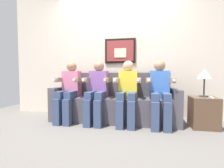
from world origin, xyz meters
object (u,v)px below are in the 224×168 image
Objects in this scene: person_left_center at (97,89)px; spare_remote_on_table at (211,97)px; person_leftmost at (69,89)px; side_table_right at (203,112)px; person_rightmost at (160,90)px; couch at (114,104)px; person_right_center at (127,90)px; table_lamp at (204,75)px.

spare_remote_on_table is (1.86, -0.02, -0.10)m from person_left_center.
person_leftmost reaches higher than side_table_right.
person_rightmost is 2.22× the size of side_table_right.
couch is at bearing 173.32° from spare_remote_on_table.
person_leftmost is at bearing 180.00° from person_right_center.
spare_remote_on_table is at bearing -61.45° from table_lamp.
person_right_center is 2.41× the size of table_lamp.
couch is at bearing 177.78° from table_lamp.
person_rightmost reaches higher than table_lamp.
couch is 5.02× the size of table_lamp.
person_right_center is at bearing 0.00° from person_leftmost.
spare_remote_on_table is at bearing -6.68° from couch.
couch is 1.51m from side_table_right.
table_lamp reaches higher than couch.
spare_remote_on_table is (2.40, -0.02, -0.10)m from person_leftmost.
person_left_center is 1.00× the size of person_right_center.
person_rightmost is at bearing 0.00° from person_leftmost.
person_leftmost is 2.35m from table_lamp.
spare_remote_on_table is at bearing -0.41° from person_leftmost.
person_leftmost is at bearing 180.00° from person_rightmost.
person_leftmost is 1.62m from person_rightmost.
side_table_right is (1.78, 0.06, -0.36)m from person_left_center.
person_rightmost is 2.41× the size of table_lamp.
couch is at bearing 31.94° from person_left_center.
person_left_center is 2.41× the size of table_lamp.
person_leftmost is 1.00× the size of person_rightmost.
table_lamp reaches higher than side_table_right.
person_rightmost is (1.62, 0.00, 0.00)m from person_leftmost.
person_rightmost is at bearing 0.00° from person_right_center.
person_leftmost is 2.34m from side_table_right.
person_right_center is at bearing 0.00° from person_left_center.
person_rightmost reaches higher than spare_remote_on_table.
couch is at bearing 175.93° from side_table_right.
person_left_center is (-0.27, -0.17, 0.29)m from couch.
table_lamp is at bearing 118.55° from spare_remote_on_table.
person_leftmost is 1.00× the size of person_right_center.
person_rightmost is at bearing -174.93° from side_table_right.
person_right_center is (1.08, 0.00, 0.00)m from person_leftmost.
person_leftmost is (-0.81, -0.17, 0.29)m from couch.
person_right_center is 1.32m from spare_remote_on_table.
person_left_center reaches higher than couch.
couch reaches higher than side_table_right.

